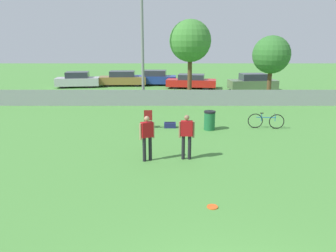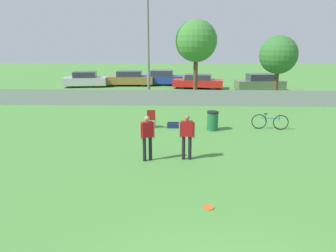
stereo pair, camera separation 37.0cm
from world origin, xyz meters
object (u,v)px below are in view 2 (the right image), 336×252
at_px(tree_near_pole, 196,41).
at_px(frisbee_disc, 208,207).
at_px(player_defender_red, 187,134).
at_px(parked_car_olive, 260,83).
at_px(light_pole, 148,17).
at_px(tree_far_right, 278,55).
at_px(folding_chair_sideline, 151,118).
at_px(trash_bin, 213,121).
at_px(parked_car_silver, 85,80).
at_px(parked_car_red, 198,82).
at_px(gear_bag_sideline, 173,125).
at_px(parked_car_tan, 130,79).
at_px(player_thrower_red, 147,135).
at_px(parked_car_blue, 162,78).
at_px(bicycle_sideline, 270,122).

height_order(tree_near_pole, frisbee_disc, tree_near_pole).
height_order(player_defender_red, parked_car_olive, player_defender_red).
height_order(light_pole, tree_far_right, light_pole).
distance_m(light_pole, folding_chair_sideline, 8.61).
bearing_deg(player_defender_red, trash_bin, 72.79).
xyz_separation_m(tree_far_right, trash_bin, (-5.71, -9.31, -2.79)).
distance_m(frisbee_disc, parked_car_silver, 25.11).
height_order(tree_far_right, parked_car_red, tree_far_right).
bearing_deg(tree_far_right, player_defender_red, -117.73).
distance_m(gear_bag_sideline, parked_car_tan, 16.54).
xyz_separation_m(player_thrower_red, gear_bag_sideline, (0.87, 4.76, -0.86)).
height_order(light_pole, parked_car_red, light_pole).
distance_m(folding_chair_sideline, gear_bag_sideline, 1.18).
bearing_deg(parked_car_blue, tree_far_right, -36.11).
distance_m(bicycle_sideline, parked_car_tan, 18.61).
relative_size(tree_near_pole, tree_far_right, 1.23).
height_order(frisbee_disc, trash_bin, trash_bin).
distance_m(tree_far_right, player_thrower_red, 16.28).
xyz_separation_m(parked_car_tan, parked_car_red, (6.62, -1.72, -0.06)).
distance_m(player_thrower_red, parked_car_silver, 21.11).
bearing_deg(folding_chair_sideline, parked_car_red, -105.45).
distance_m(light_pole, parked_car_red, 9.96).
bearing_deg(bicycle_sideline, tree_far_right, 81.20).
distance_m(gear_bag_sideline, parked_car_blue, 16.45).
bearing_deg(bicycle_sideline, player_defender_red, -125.47).
xyz_separation_m(parked_car_tan, parked_car_olive, (11.98, -3.08, 0.01)).
height_order(tree_near_pole, player_thrower_red, tree_near_pole).
distance_m(gear_bag_sideline, parked_car_red, 14.33).
distance_m(tree_far_right, parked_car_olive, 4.68).
bearing_deg(tree_near_pole, tree_far_right, 8.20).
xyz_separation_m(bicycle_sideline, parked_car_red, (-2.80, 14.32, 0.25)).
bearing_deg(light_pole, folding_chair_sideline, -83.81).
relative_size(player_thrower_red, folding_chair_sideline, 1.78).
relative_size(bicycle_sideline, parked_car_silver, 0.43).
xyz_separation_m(gear_bag_sideline, parked_car_red, (2.06, 14.17, 0.50)).
xyz_separation_m(player_defender_red, frisbee_disc, (0.51, -3.69, -0.98)).
relative_size(gear_bag_sideline, parked_car_silver, 0.14).
bearing_deg(parked_car_olive, gear_bag_sideline, -126.29).
height_order(player_defender_red, folding_chair_sideline, player_defender_red).
bearing_deg(tree_far_right, player_thrower_red, -122.02).
bearing_deg(tree_far_right, folding_chair_sideline, -134.31).
relative_size(parked_car_blue, parked_car_olive, 0.98).
relative_size(tree_far_right, parked_car_silver, 1.13).
xyz_separation_m(tree_near_pole, parked_car_blue, (-2.88, 8.37, -3.57)).
height_order(tree_far_right, frisbee_disc, tree_far_right).
relative_size(parked_car_silver, parked_car_tan, 0.90).
bearing_deg(parked_car_olive, player_thrower_red, -121.46).
height_order(player_defender_red, bicycle_sideline, player_defender_red).
relative_size(trash_bin, parked_car_blue, 0.22).
xyz_separation_m(light_pole, gear_bag_sideline, (1.84, -6.64, -5.72)).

